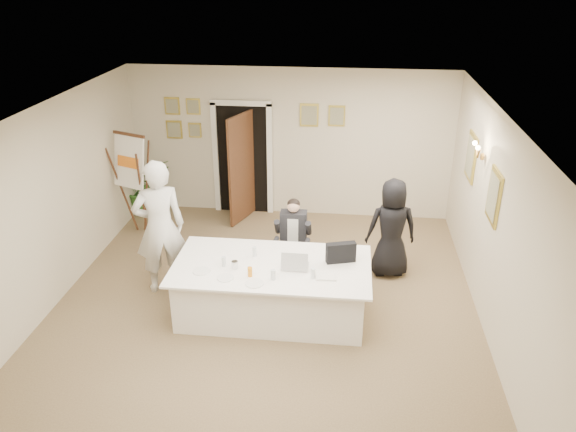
# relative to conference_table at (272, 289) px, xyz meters

# --- Properties ---
(floor) EXTENTS (7.00, 7.00, 0.00)m
(floor) POSITION_rel_conference_table_xyz_m (-0.13, -0.02, -0.39)
(floor) COLOR brown
(floor) RESTS_ON ground
(ceiling) EXTENTS (6.00, 7.00, 0.02)m
(ceiling) POSITION_rel_conference_table_xyz_m (-0.13, -0.02, 2.41)
(ceiling) COLOR white
(ceiling) RESTS_ON wall_back
(wall_back) EXTENTS (6.00, 0.10, 2.80)m
(wall_back) POSITION_rel_conference_table_xyz_m (-0.13, 3.48, 1.01)
(wall_back) COLOR beige
(wall_back) RESTS_ON floor
(wall_front) EXTENTS (6.00, 0.10, 2.80)m
(wall_front) POSITION_rel_conference_table_xyz_m (-0.13, -3.52, 1.01)
(wall_front) COLOR beige
(wall_front) RESTS_ON floor
(wall_left) EXTENTS (0.10, 7.00, 2.80)m
(wall_left) POSITION_rel_conference_table_xyz_m (-3.13, -0.02, 1.01)
(wall_left) COLOR beige
(wall_left) RESTS_ON floor
(wall_right) EXTENTS (0.10, 7.00, 2.80)m
(wall_right) POSITION_rel_conference_table_xyz_m (2.87, -0.02, 1.01)
(wall_right) COLOR beige
(wall_right) RESTS_ON floor
(doorway) EXTENTS (1.14, 0.86, 2.20)m
(doorway) POSITION_rel_conference_table_xyz_m (-1.01, 3.30, 0.65)
(doorway) COLOR black
(doorway) RESTS_ON floor
(pictures_back_wall) EXTENTS (3.40, 0.06, 0.80)m
(pictures_back_wall) POSITION_rel_conference_table_xyz_m (-0.93, 3.45, 1.46)
(pictures_back_wall) COLOR gold
(pictures_back_wall) RESTS_ON wall_back
(pictures_right_wall) EXTENTS (0.06, 2.20, 0.80)m
(pictures_right_wall) POSITION_rel_conference_table_xyz_m (2.84, 1.18, 1.36)
(pictures_right_wall) COLOR gold
(pictures_right_wall) RESTS_ON wall_right
(wall_sconce) EXTENTS (0.20, 0.30, 0.24)m
(wall_sconce) POSITION_rel_conference_table_xyz_m (2.77, 1.18, 1.71)
(wall_sconce) COLOR #B9873B
(wall_sconce) RESTS_ON wall_right
(conference_table) EXTENTS (2.67, 1.43, 0.78)m
(conference_table) POSITION_rel_conference_table_xyz_m (0.00, 0.00, 0.00)
(conference_table) COLOR white
(conference_table) RESTS_ON floor
(seated_man) EXTENTS (0.62, 0.65, 1.27)m
(seated_man) POSITION_rel_conference_table_xyz_m (0.18, 1.12, 0.24)
(seated_man) COLOR black
(seated_man) RESTS_ON floor
(flip_chart) EXTENTS (0.66, 0.52, 1.83)m
(flip_chart) POSITION_rel_conference_table_xyz_m (-2.71, 2.26, 0.46)
(flip_chart) COLOR #3E2513
(flip_chart) RESTS_ON floor
(standing_man) EXTENTS (0.88, 0.77, 2.03)m
(standing_man) POSITION_rel_conference_table_xyz_m (-1.69, 0.48, 0.62)
(standing_man) COLOR silver
(standing_man) RESTS_ON floor
(standing_woman) EXTENTS (0.83, 0.60, 1.57)m
(standing_woman) POSITION_rel_conference_table_xyz_m (1.67, 1.30, 0.39)
(standing_woman) COLOR black
(standing_woman) RESTS_ON floor
(potted_palm) EXTENTS (1.28, 1.28, 1.08)m
(potted_palm) POSITION_rel_conference_table_xyz_m (-2.93, 3.18, 0.15)
(potted_palm) COLOR #2B6120
(potted_palm) RESTS_ON floor
(laptop) EXTENTS (0.36, 0.38, 0.28)m
(laptop) POSITION_rel_conference_table_xyz_m (0.32, -0.01, 0.52)
(laptop) COLOR #B7BABC
(laptop) RESTS_ON conference_table
(laptop_bag) EXTENTS (0.42, 0.22, 0.28)m
(laptop_bag) POSITION_rel_conference_table_xyz_m (0.92, 0.19, 0.52)
(laptop_bag) COLOR black
(laptop_bag) RESTS_ON conference_table
(paper_stack) EXTENTS (0.27, 0.20, 0.03)m
(paper_stack) POSITION_rel_conference_table_xyz_m (0.75, -0.25, 0.40)
(paper_stack) COLOR white
(paper_stack) RESTS_ON conference_table
(plate_left) EXTENTS (0.25, 0.25, 0.01)m
(plate_left) POSITION_rel_conference_table_xyz_m (-0.89, -0.28, 0.39)
(plate_left) COLOR white
(plate_left) RESTS_ON conference_table
(plate_mid) EXTENTS (0.26, 0.26, 0.01)m
(plate_mid) POSITION_rel_conference_table_xyz_m (-0.55, -0.41, 0.39)
(plate_mid) COLOR white
(plate_mid) RESTS_ON conference_table
(plate_near) EXTENTS (0.26, 0.26, 0.01)m
(plate_near) POSITION_rel_conference_table_xyz_m (-0.15, -0.51, 0.39)
(plate_near) COLOR white
(plate_near) RESTS_ON conference_table
(glass_a) EXTENTS (0.07, 0.07, 0.14)m
(glass_a) POSITION_rel_conference_table_xyz_m (-0.63, -0.10, 0.45)
(glass_a) COLOR silver
(glass_a) RESTS_ON conference_table
(glass_b) EXTENTS (0.07, 0.07, 0.14)m
(glass_b) POSITION_rel_conference_table_xyz_m (0.07, -0.37, 0.45)
(glass_b) COLOR silver
(glass_b) RESTS_ON conference_table
(glass_c) EXTENTS (0.07, 0.07, 0.14)m
(glass_c) POSITION_rel_conference_table_xyz_m (0.58, -0.28, 0.45)
(glass_c) COLOR silver
(glass_c) RESTS_ON conference_table
(glass_d) EXTENTS (0.07, 0.07, 0.14)m
(glass_d) POSITION_rel_conference_table_xyz_m (-0.27, 0.21, 0.45)
(glass_d) COLOR silver
(glass_d) RESTS_ON conference_table
(oj_glass) EXTENTS (0.07, 0.07, 0.13)m
(oj_glass) POSITION_rel_conference_table_xyz_m (-0.24, -0.33, 0.45)
(oj_glass) COLOR orange
(oj_glass) RESTS_ON conference_table
(steel_jug) EXTENTS (0.11, 0.11, 0.11)m
(steel_jug) POSITION_rel_conference_table_xyz_m (-0.47, -0.15, 0.44)
(steel_jug) COLOR silver
(steel_jug) RESTS_ON conference_table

